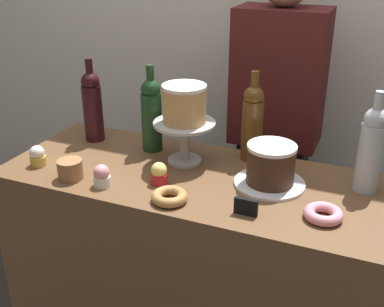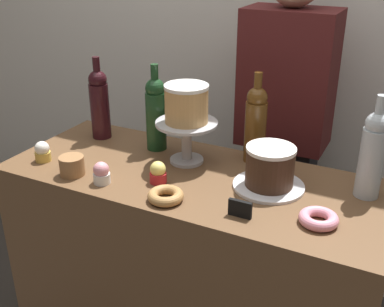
{
  "view_description": "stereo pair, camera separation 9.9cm",
  "coord_description": "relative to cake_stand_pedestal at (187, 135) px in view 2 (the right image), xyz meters",
  "views": [
    {
      "loc": [
        0.56,
        -1.32,
        1.64
      ],
      "look_at": [
        0.0,
        0.0,
        0.99
      ],
      "focal_mm": 44.39,
      "sensor_mm": 36.0,
      "label": 1
    },
    {
      "loc": [
        0.65,
        -1.28,
        1.64
      ],
      "look_at": [
        0.0,
        0.0,
        0.99
      ],
      "focal_mm": 44.39,
      "sensor_mm": 36.0,
      "label": 2
    }
  ],
  "objects": [
    {
      "name": "donut_pink",
      "position": [
        0.52,
        -0.2,
        -0.09
      ],
      "size": [
        0.11,
        0.11,
        0.03
      ],
      "color": "pink",
      "rests_on": "display_counter"
    },
    {
      "name": "display_counter",
      "position": [
        0.07,
        -0.09,
        -0.56
      ],
      "size": [
        1.31,
        0.53,
        0.91
      ],
      "color": "brown",
      "rests_on": "ground_plane"
    },
    {
      "name": "price_sign_chalkboard",
      "position": [
        0.31,
        -0.26,
        -0.08
      ],
      "size": [
        0.07,
        0.01,
        0.05
      ],
      "color": "black",
      "rests_on": "display_counter"
    },
    {
      "name": "cupcake_vanilla",
      "position": [
        -0.47,
        -0.23,
        -0.07
      ],
      "size": [
        0.06,
        0.06,
        0.07
      ],
      "color": "gold",
      "rests_on": "display_counter"
    },
    {
      "name": "wine_bottle_amber",
      "position": [
        0.21,
        0.12,
        0.04
      ],
      "size": [
        0.08,
        0.08,
        0.33
      ],
      "color": "#5B3814",
      "rests_on": "display_counter"
    },
    {
      "name": "barista_figure",
      "position": [
        0.22,
        0.46,
        -0.17
      ],
      "size": [
        0.36,
        0.22,
        1.6
      ],
      "color": "black",
      "rests_on": "ground_plane"
    },
    {
      "name": "silver_serving_platter",
      "position": [
        0.32,
        -0.05,
        -0.1
      ],
      "size": [
        0.23,
        0.23,
        0.01
      ],
      "color": "white",
      "rests_on": "display_counter"
    },
    {
      "name": "back_wall",
      "position": [
        0.07,
        0.75,
        0.29
      ],
      "size": [
        6.0,
        0.05,
        2.6
      ],
      "color": "silver",
      "rests_on": "ground_plane"
    },
    {
      "name": "chocolate_round_cake",
      "position": [
        0.32,
        -0.05,
        -0.03
      ],
      "size": [
        0.16,
        0.16,
        0.13
      ],
      "color": "#3D2619",
      "rests_on": "silver_serving_platter"
    },
    {
      "name": "cookie_stack",
      "position": [
        -0.3,
        -0.27,
        -0.07
      ],
      "size": [
        0.08,
        0.08,
        0.07
      ],
      "color": "olive",
      "rests_on": "display_counter"
    },
    {
      "name": "donut_maple",
      "position": [
        0.07,
        -0.28,
        -0.09
      ],
      "size": [
        0.11,
        0.11,
        0.03
      ],
      "color": "#B27F47",
      "rests_on": "display_counter"
    },
    {
      "name": "cupcake_strawberry",
      "position": [
        -0.17,
        -0.27,
        -0.07
      ],
      "size": [
        0.06,
        0.06,
        0.07
      ],
      "color": "white",
      "rests_on": "display_counter"
    },
    {
      "name": "white_layer_cake",
      "position": [
        0.0,
        0.0,
        0.12
      ],
      "size": [
        0.15,
        0.15,
        0.13
      ],
      "color": "tan",
      "rests_on": "cake_stand_pedestal"
    },
    {
      "name": "cake_stand_pedestal",
      "position": [
        0.0,
        0.0,
        0.0
      ],
      "size": [
        0.22,
        0.22,
        0.15
      ],
      "color": "#B2B2B7",
      "rests_on": "display_counter"
    },
    {
      "name": "wine_bottle_dark_red",
      "position": [
        -0.41,
        0.05,
        0.04
      ],
      "size": [
        0.08,
        0.08,
        0.33
      ],
      "color": "black",
      "rests_on": "display_counter"
    },
    {
      "name": "wine_bottle_green",
      "position": [
        -0.16,
        0.06,
        0.04
      ],
      "size": [
        0.08,
        0.08,
        0.33
      ],
      "color": "#193D1E",
      "rests_on": "display_counter"
    },
    {
      "name": "cupcake_lemon",
      "position": [
        -0.01,
        -0.18,
        -0.07
      ],
      "size": [
        0.06,
        0.06,
        0.07
      ],
      "color": "red",
      "rests_on": "display_counter"
    },
    {
      "name": "wine_bottle_clear",
      "position": [
        0.61,
        0.03,
        0.04
      ],
      "size": [
        0.08,
        0.08,
        0.33
      ],
      "color": "#B2BCC1",
      "rests_on": "display_counter"
    }
  ]
}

